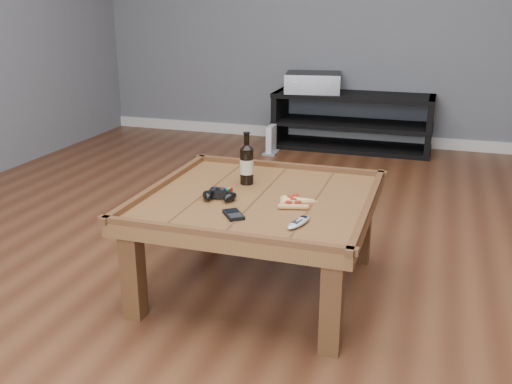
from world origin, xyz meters
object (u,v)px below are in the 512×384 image
(coffee_table, at_px, (259,209))
(media_console, at_px, (352,122))
(pizza_slice, at_px, (293,202))
(smartphone, at_px, (233,215))
(remote_control, at_px, (299,222))
(av_receiver, at_px, (313,82))
(game_console, at_px, (271,141))
(beer_bottle, at_px, (247,163))
(game_controller, at_px, (219,195))

(coffee_table, xyz_separation_m, media_console, (0.00, 2.75, -0.15))
(pizza_slice, relative_size, smartphone, 1.93)
(media_console, distance_m, remote_control, 3.05)
(coffee_table, xyz_separation_m, av_receiver, (-0.36, 2.74, 0.19))
(coffee_table, height_order, av_receiver, av_receiver)
(media_console, xyz_separation_m, game_console, (-0.64, -0.38, -0.13))
(coffee_table, height_order, beer_bottle, beer_bottle)
(coffee_table, relative_size, beer_bottle, 4.10)
(coffee_table, xyz_separation_m, remote_control, (0.25, -0.28, 0.07))
(media_console, bearing_deg, av_receiver, -179.03)
(av_receiver, height_order, game_console, av_receiver)
(beer_bottle, bearing_deg, pizza_slice, -36.14)
(beer_bottle, bearing_deg, smartphone, -78.38)
(game_console, bearing_deg, pizza_slice, -72.60)
(pizza_slice, distance_m, av_receiver, 2.84)
(beer_bottle, height_order, av_receiver, beer_bottle)
(game_controller, distance_m, pizza_slice, 0.33)
(game_controller, xyz_separation_m, pizza_slice, (0.32, 0.05, -0.01))
(coffee_table, relative_size, game_controller, 5.96)
(remote_control, relative_size, av_receiver, 0.30)
(game_console, bearing_deg, game_controller, -80.00)
(remote_control, xyz_separation_m, game_console, (-0.89, 2.64, -0.35))
(smartphone, height_order, game_console, smartphone)
(beer_bottle, bearing_deg, remote_control, -50.37)
(beer_bottle, relative_size, game_console, 1.02)
(media_console, bearing_deg, pizza_slice, -86.54)
(coffee_table, relative_size, pizza_slice, 4.07)
(media_console, distance_m, game_console, 0.76)
(coffee_table, xyz_separation_m, game_controller, (-0.16, -0.09, 0.08))
(coffee_table, height_order, game_console, coffee_table)
(game_controller, bearing_deg, smartphone, -60.30)
(media_console, distance_m, game_controller, 2.86)
(coffee_table, height_order, media_console, media_console)
(pizza_slice, xyz_separation_m, remote_control, (0.08, -0.23, 0.00))
(media_console, distance_m, beer_bottle, 2.61)
(media_console, relative_size, pizza_slice, 5.53)
(remote_control, xyz_separation_m, av_receiver, (-0.62, 3.02, 0.12))
(pizza_slice, bearing_deg, smartphone, -145.20)
(game_controller, xyz_separation_m, av_receiver, (-0.21, 2.84, 0.11))
(smartphone, xyz_separation_m, game_console, (-0.61, 2.63, -0.35))
(coffee_table, xyz_separation_m, beer_bottle, (-0.11, 0.16, 0.16))
(coffee_table, bearing_deg, remote_control, -48.00)
(media_console, bearing_deg, game_controller, -93.12)
(media_console, xyz_separation_m, game_controller, (-0.16, -2.84, 0.23))
(beer_bottle, distance_m, av_receiver, 2.59)
(game_controller, height_order, av_receiver, av_receiver)
(smartphone, distance_m, game_console, 2.73)
(smartphone, bearing_deg, beer_bottle, 64.36)
(game_controller, height_order, pizza_slice, game_controller)
(media_console, bearing_deg, beer_bottle, -92.52)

